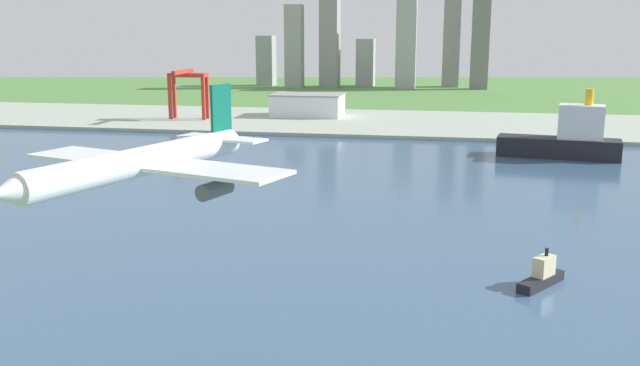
# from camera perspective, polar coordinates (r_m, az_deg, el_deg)

# --- Properties ---
(ground_plane) EXTENTS (2400.00, 2400.00, 0.00)m
(ground_plane) POSITION_cam_1_polar(r_m,az_deg,el_deg) (304.68, 3.81, 0.21)
(ground_plane) COLOR #4C7D3D
(water_bay) EXTENTS (840.00, 360.00, 0.15)m
(water_bay) POSITION_cam_1_polar(r_m,az_deg,el_deg) (246.83, 2.09, -2.64)
(water_bay) COLOR #385675
(water_bay) RESTS_ON ground
(industrial_pier) EXTENTS (840.00, 140.00, 2.50)m
(industrial_pier) POSITION_cam_1_polar(r_m,az_deg,el_deg) (491.11, 6.55, 4.90)
(industrial_pier) COLOR #99A797
(industrial_pier) RESTS_ON ground
(airplane_landing) EXTENTS (42.70, 45.91, 13.46)m
(airplane_landing) POSITION_cam_1_polar(r_m,az_deg,el_deg) (99.71, -14.39, 1.63)
(airplane_landing) COLOR silver
(tugboat_small) EXTENTS (13.22, 16.49, 9.65)m
(tugboat_small) POSITION_cam_1_polar(r_m,az_deg,el_deg) (187.30, 17.73, -7.22)
(tugboat_small) COLOR black
(tugboat_small) RESTS_ON water_bay
(cargo_ship) EXTENTS (62.32, 25.72, 35.58)m
(cargo_ship) POSITION_cam_1_polar(r_m,az_deg,el_deg) (378.46, 19.48, 3.44)
(cargo_ship) COLOR black
(cargo_ship) RESTS_ON water_bay
(port_crane_red) EXTENTS (27.37, 35.38, 35.28)m
(port_crane_red) POSITION_cam_1_polar(r_m,az_deg,el_deg) (506.72, -10.81, 8.05)
(port_crane_red) COLOR #B72D23
(port_crane_red) RESTS_ON industrial_pier
(warehouse_main) EXTENTS (52.07, 33.64, 16.33)m
(warehouse_main) POSITION_cam_1_polar(r_m,az_deg,el_deg) (519.15, -1.02, 6.42)
(warehouse_main) COLOR white
(warehouse_main) RESTS_ON industrial_pier
(distant_skyline) EXTENTS (270.73, 63.57, 139.96)m
(distant_skyline) POSITION_cam_1_polar(r_m,az_deg,el_deg) (824.63, 4.54, 11.68)
(distant_skyline) COLOR #949799
(distant_skyline) RESTS_ON ground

